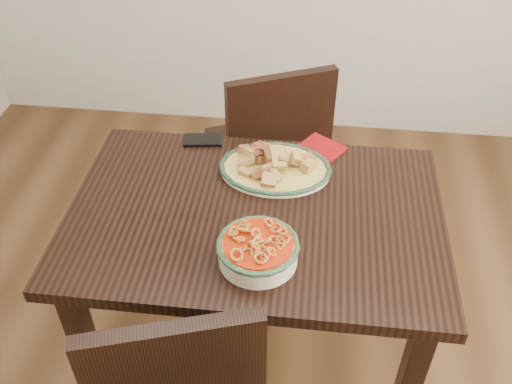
# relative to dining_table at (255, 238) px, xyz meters

# --- Properties ---
(dining_table) EXTENTS (1.11, 0.74, 0.75)m
(dining_table) POSITION_rel_dining_table_xyz_m (0.00, 0.00, 0.00)
(dining_table) COLOR black
(dining_table) RESTS_ON ground
(chair_far) EXTENTS (0.56, 0.56, 0.89)m
(chair_far) POSITION_rel_dining_table_xyz_m (-0.02, 0.67, -0.14)
(chair_far) COLOR black
(chair_far) RESTS_ON ground
(fish_plate) EXTENTS (0.35, 0.27, 0.11)m
(fish_plate) POSITION_rel_dining_table_xyz_m (0.04, 0.20, 0.15)
(fish_plate) COLOR white
(fish_plate) RESTS_ON dining_table
(noodle_bowl) EXTENTS (0.22, 0.22, 0.08)m
(noodle_bowl) POSITION_rel_dining_table_xyz_m (0.03, -0.19, 0.15)
(noodle_bowl) COLOR beige
(noodle_bowl) RESTS_ON dining_table
(smartphone) EXTENTS (0.14, 0.09, 0.01)m
(smartphone) POSITION_rel_dining_table_xyz_m (-0.22, 0.33, 0.11)
(smartphone) COLOR black
(smartphone) RESTS_ON dining_table
(napkin) EXTENTS (0.17, 0.17, 0.01)m
(napkin) POSITION_rel_dining_table_xyz_m (0.18, 0.33, 0.12)
(napkin) COLOR maroon
(napkin) RESTS_ON dining_table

